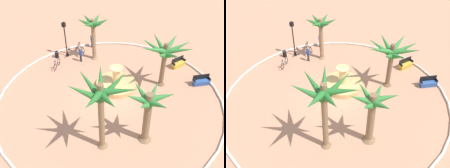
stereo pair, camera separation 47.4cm
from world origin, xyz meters
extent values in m
plane|color=tan|center=(0.00, 0.00, 0.00)|extent=(80.00, 80.00, 0.00)
torus|color=silver|center=(0.00, 0.00, 0.10)|extent=(19.40, 19.40, 0.20)
cylinder|color=tan|center=(-1.49, -0.14, 0.23)|extent=(3.68, 3.68, 0.45)
cylinder|color=teal|center=(-1.49, -0.14, 0.19)|extent=(3.24, 3.24, 0.34)
cylinder|color=tan|center=(-1.49, -0.14, 1.21)|extent=(0.66, 0.66, 1.53)
cylinder|color=#E0B370|center=(-1.49, -0.14, 2.04)|extent=(1.18, 1.18, 0.12)
cylinder|color=#8E6B4C|center=(-4.78, -4.39, 2.24)|extent=(0.42, 0.42, 4.48)
cone|color=#8E6B4C|center=(-4.78, -4.39, 0.25)|extent=(0.80, 0.80, 0.50)
cone|color=#28702D|center=(-3.99, -4.39, 4.19)|extent=(1.79, 0.56, 1.10)
cone|color=#28702D|center=(-4.43, -3.69, 4.17)|extent=(1.30, 1.84, 1.14)
cone|color=#28702D|center=(-5.14, -3.70, 4.14)|extent=(1.30, 1.84, 1.19)
cone|color=#28702D|center=(-5.58, -4.44, 4.19)|extent=(1.82, 0.67, 1.10)
cone|color=#28702D|center=(-5.09, -5.13, 4.18)|extent=(1.20, 1.86, 1.12)
cone|color=#28702D|center=(-4.42, -5.09, 4.15)|extent=(1.32, 1.84, 1.17)
cylinder|color=brown|center=(5.07, 2.04, 2.75)|extent=(0.40, 0.40, 5.50)
cone|color=brown|center=(5.07, 2.04, 0.25)|extent=(0.77, 0.77, 0.50)
cone|color=#28702D|center=(6.13, 2.19, 5.17)|extent=(2.37, 0.88, 1.20)
cone|color=#28702D|center=(5.74, 2.86, 5.12)|extent=(1.89, 2.14, 1.30)
cone|color=#28702D|center=(4.80, 3.09, 5.20)|extent=(1.13, 2.38, 1.14)
cone|color=#28702D|center=(4.19, 2.44, 4.94)|extent=(2.26, 1.43, 1.61)
cone|color=#28702D|center=(4.19, 1.55, 5.02)|extent=(2.26, 1.58, 1.48)
cone|color=#28702D|center=(4.75, 1.11, 4.97)|extent=(1.27, 2.30, 1.56)
cone|color=#28702D|center=(5.56, 1.21, 4.92)|extent=(1.60, 2.19, 1.64)
cylinder|color=brown|center=(-3.67, 3.42, 2.12)|extent=(0.42, 0.42, 4.24)
cone|color=brown|center=(-3.67, 3.42, 0.25)|extent=(0.80, 0.80, 0.50)
cone|color=#337F38|center=(-2.64, 3.44, 3.65)|extent=(2.34, 0.60, 1.67)
cone|color=#337F38|center=(-2.90, 4.13, 3.69)|extent=(2.10, 2.02, 1.59)
cone|color=#337F38|center=(-3.76, 4.54, 3.87)|extent=(0.75, 2.46, 1.26)
cone|color=#337F38|center=(-4.36, 4.26, 3.78)|extent=(1.95, 2.21, 1.43)
cone|color=#337F38|center=(-4.79, 3.58, 3.92)|extent=(2.48, 0.90, 1.18)
cone|color=#337F38|center=(-4.39, 2.59, 3.80)|extent=(2.00, 2.18, 1.39)
cone|color=#337F38|center=(-3.64, 2.35, 3.73)|extent=(0.62, 2.39, 1.53)
cone|color=#337F38|center=(-2.86, 2.63, 3.88)|extent=(2.13, 2.09, 1.25)
cylinder|color=brown|center=(3.14, 4.47, 2.13)|extent=(0.52, 0.52, 4.26)
cone|color=brown|center=(3.14, 4.47, 0.25)|extent=(1.00, 1.00, 0.50)
cone|color=#337F38|center=(3.85, 4.43, 3.83)|extent=(1.74, 0.65, 1.34)
cone|color=#337F38|center=(3.50, 5.15, 3.94)|extent=(1.32, 1.81, 1.15)
cone|color=#337F38|center=(2.76, 5.17, 4.03)|extent=(1.33, 1.80, 0.99)
cone|color=#337F38|center=(2.41, 4.49, 3.86)|extent=(1.74, 0.60, 1.29)
cone|color=#337F38|center=(2.79, 3.80, 3.91)|extent=(1.30, 1.80, 1.20)
cone|color=#337F38|center=(3.55, 3.83, 3.93)|extent=(1.41, 1.78, 1.17)
cube|color=#335BA8|center=(-5.30, 6.77, 0.45)|extent=(1.38, 1.57, 0.12)
cube|color=black|center=(-5.47, 6.64, 0.75)|extent=(1.05, 1.31, 0.50)
cube|color=#2B4E8F|center=(-5.30, 6.77, 0.20)|extent=(1.27, 1.44, 0.39)
cube|color=black|center=(-5.77, 7.36, 0.59)|extent=(0.40, 0.34, 0.24)
cube|color=black|center=(-4.84, 6.18, 0.59)|extent=(0.40, 0.34, 0.24)
cube|color=gold|center=(-7.33, 4.07, 0.45)|extent=(1.64, 1.21, 0.12)
cube|color=black|center=(-7.44, 3.89, 0.75)|extent=(1.44, 0.85, 0.50)
cube|color=gold|center=(-7.33, 4.07, 0.20)|extent=(1.51, 1.12, 0.39)
cube|color=black|center=(-7.99, 4.44, 0.59)|extent=(0.29, 0.43, 0.24)
cube|color=black|center=(-6.68, 3.71, 0.59)|extent=(0.29, 0.43, 0.24)
cylinder|color=black|center=(-3.87, -7.32, 1.72)|extent=(0.12, 0.12, 3.44)
cylinder|color=black|center=(-3.87, -7.32, 0.15)|extent=(0.28, 0.28, 0.30)
cube|color=black|center=(-3.87, -7.32, 3.66)|extent=(0.32, 0.32, 0.44)
sphere|color=#F2EDCC|center=(-3.87, -7.32, 3.66)|extent=(0.22, 0.22, 0.22)
cone|color=black|center=(-3.87, -7.32, 3.94)|extent=(0.20, 0.20, 0.18)
cylinder|color=black|center=(-3.08, -8.13, 0.35)|extent=(0.40, 0.40, 0.70)
torus|color=#4C4C51|center=(-3.08, -8.13, 0.70)|extent=(0.46, 0.46, 0.06)
torus|color=black|center=(-2.03, -7.08, 0.36)|extent=(0.71, 0.26, 0.72)
torus|color=black|center=(-1.07, -6.80, 0.36)|extent=(0.71, 0.26, 0.72)
cylinder|color=#99999E|center=(-1.55, -6.94, 0.59)|extent=(0.93, 0.31, 0.05)
cylinder|color=#99999E|center=(-1.21, -6.85, 0.74)|extent=(0.04, 0.04, 0.30)
cube|color=black|center=(-1.21, -6.85, 0.91)|extent=(0.22, 0.15, 0.06)
cylinder|color=#99999E|center=(-1.98, -7.07, 0.73)|extent=(0.15, 0.43, 0.03)
torus|color=black|center=(-5.19, -6.13, 0.36)|extent=(0.43, 0.64, 0.72)
torus|color=black|center=(-5.71, -6.98, 0.36)|extent=(0.43, 0.64, 0.72)
cylinder|color=#99999E|center=(-5.45, -6.55, 0.59)|extent=(0.54, 0.84, 0.05)
cylinder|color=#99999E|center=(-5.63, -6.85, 0.74)|extent=(0.04, 0.04, 0.30)
cube|color=black|center=(-5.63, -6.85, 0.91)|extent=(0.19, 0.22, 0.06)
cylinder|color=#99999E|center=(-5.21, -6.17, 0.73)|extent=(0.39, 0.26, 0.03)
cylinder|color=#33333D|center=(-6.87, -6.00, 0.40)|extent=(0.14, 0.14, 0.81)
cylinder|color=#33333D|center=(-6.75, -5.86, 0.40)|extent=(0.14, 0.14, 0.81)
cube|color=#2D4CA5|center=(-6.81, -5.93, 1.09)|extent=(0.38, 0.39, 0.56)
sphere|color=tan|center=(-6.81, -5.93, 1.49)|extent=(0.22, 0.22, 0.22)
cylinder|color=#2D4CA5|center=(-6.96, -6.09, 1.09)|extent=(0.09, 0.09, 0.53)
cylinder|color=#2D4CA5|center=(-6.66, -5.77, 1.09)|extent=(0.09, 0.09, 0.53)
cylinder|color=#33333D|center=(-3.67, -5.47, 0.41)|extent=(0.14, 0.14, 0.82)
cylinder|color=#33333D|center=(-3.60, -5.30, 0.41)|extent=(0.14, 0.14, 0.82)
cube|color=#2D4CA5|center=(-3.63, -5.39, 1.10)|extent=(0.31, 0.39, 0.56)
sphere|color=#9E7051|center=(-3.63, -5.39, 1.50)|extent=(0.22, 0.22, 0.22)
cylinder|color=#2D4CA5|center=(-3.72, -5.59, 1.10)|extent=(0.09, 0.09, 0.53)
cylinder|color=#2D4CA5|center=(-3.55, -5.18, 1.10)|extent=(0.09, 0.09, 0.53)
camera|label=1|loc=(14.65, 7.74, 14.12)|focal=39.49mm
camera|label=2|loc=(14.43, 8.15, 14.12)|focal=39.49mm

